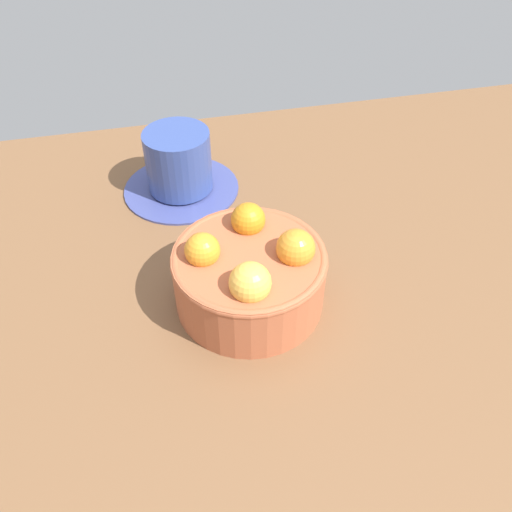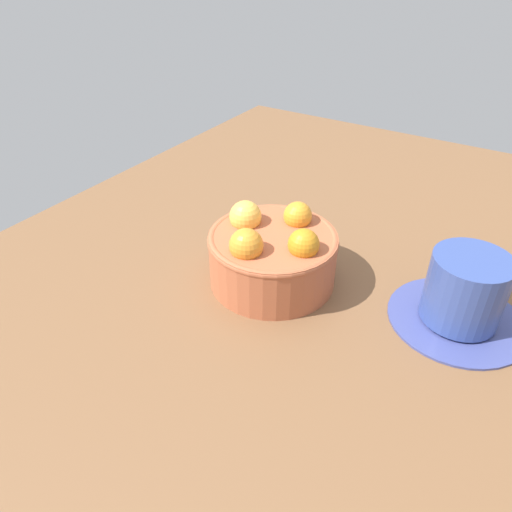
# 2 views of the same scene
# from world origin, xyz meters

# --- Properties ---
(ground_plane) EXTENTS (1.22, 0.80, 0.04)m
(ground_plane) POSITION_xyz_m (0.00, 0.00, -0.02)
(ground_plane) COLOR brown
(terracotta_bowl) EXTENTS (0.16, 0.16, 0.10)m
(terracotta_bowl) POSITION_xyz_m (0.00, -0.00, 0.04)
(terracotta_bowl) COLOR #AD5938
(terracotta_bowl) RESTS_ON ground_plane
(coffee_cup) EXTENTS (0.15, 0.15, 0.09)m
(coffee_cup) POSITION_xyz_m (-0.05, 0.22, 0.04)
(coffee_cup) COLOR #3C4584
(coffee_cup) RESTS_ON ground_plane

